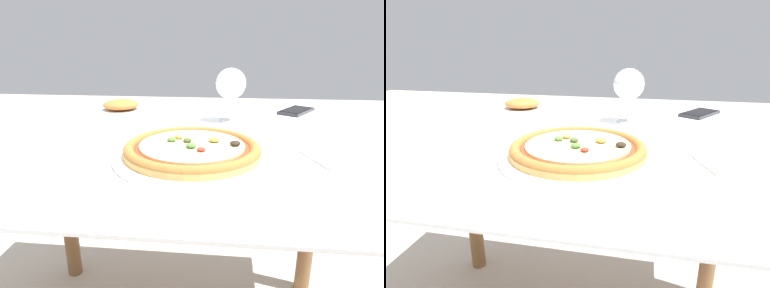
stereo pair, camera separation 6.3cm
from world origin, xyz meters
TOP-DOWN VIEW (x-y plane):
  - dining_table at (0.00, 0.00)m, footprint 1.19×0.91m
  - pizza_plate at (0.09, -0.18)m, footprint 0.31×0.31m
  - fork at (-0.31, -0.14)m, footprint 0.04×0.17m
  - wine_glass_far_left at (0.16, 0.14)m, footprint 0.09×0.09m
  - cell_phone at (0.38, 0.28)m, footprint 0.14×0.16m
  - side_plate at (-0.19, 0.22)m, footprint 0.20×0.20m
  - napkin_folded at (0.40, -0.15)m, footprint 0.18×0.15m

SIDE VIEW (x-z plane):
  - dining_table at x=0.00m, z-range 0.28..1.04m
  - fork at x=-0.31m, z-range 0.76..0.76m
  - cell_phone at x=0.38m, z-range 0.76..0.77m
  - napkin_folded at x=0.40m, z-range 0.76..0.77m
  - side_plate at x=-0.19m, z-range 0.75..0.79m
  - pizza_plate at x=0.09m, z-range 0.75..0.79m
  - wine_glass_far_left at x=0.16m, z-range 0.79..0.94m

